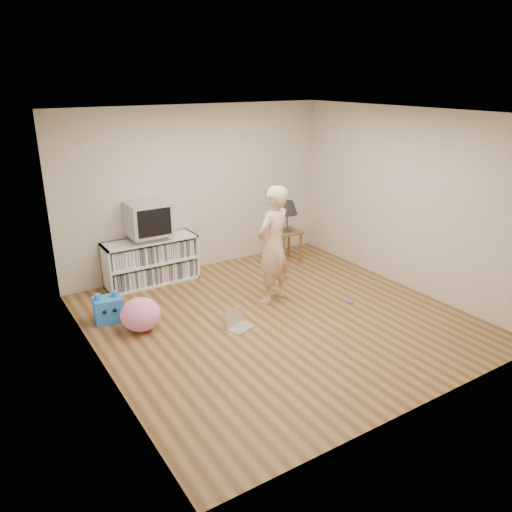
{
  "coord_description": "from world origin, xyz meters",
  "views": [
    {
      "loc": [
        -3.38,
        -4.8,
        3.01
      ],
      "look_at": [
        -0.08,
        0.4,
        0.76
      ],
      "focal_mm": 35.0,
      "sensor_mm": 36.0,
      "label": 1
    }
  ],
  "objects": [
    {
      "name": "dvd_deck",
      "position": [
        -0.93,
        2.02,
        0.73
      ],
      "size": [
        0.45,
        0.35,
        0.07
      ],
      "primitive_type": "cube",
      "color": "gray",
      "rests_on": "media_unit"
    },
    {
      "name": "laptop",
      "position": [
        -0.56,
        0.08,
        0.06
      ],
      "size": [
        0.39,
        0.35,
        0.22
      ],
      "rotation": [
        0.0,
        0.0,
        0.35
      ],
      "color": "silver",
      "rests_on": "ground"
    },
    {
      "name": "ground",
      "position": [
        0.0,
        0.0,
        0.0
      ],
      "size": [
        4.5,
        4.5,
        0.0
      ],
      "primitive_type": "plane",
      "color": "brown",
      "rests_on": "ground"
    },
    {
      "name": "playing_cards",
      "position": [
        1.15,
        -0.15,
        0.01
      ],
      "size": [
        0.09,
        0.11,
        0.02
      ],
      "primitive_type": "cube",
      "rotation": [
        0.0,
        0.0,
        -0.4
      ],
      "color": "#465ABC",
      "rests_on": "ground"
    },
    {
      "name": "walls",
      "position": [
        0.0,
        0.0,
        1.3
      ],
      "size": [
        4.52,
        4.52,
        2.6
      ],
      "color": "beige",
      "rests_on": "ground"
    },
    {
      "name": "plush_blue",
      "position": [
        -1.88,
        1.12,
        0.17
      ],
      "size": [
        0.37,
        0.33,
        0.4
      ],
      "rotation": [
        0.0,
        0.0,
        -0.11
      ],
      "color": "#2880F7",
      "rests_on": "ground"
    },
    {
      "name": "plush_pink",
      "position": [
        -1.61,
        0.66,
        0.21
      ],
      "size": [
        0.6,
        0.6,
        0.42
      ],
      "primitive_type": "ellipsoid",
      "rotation": [
        0.0,
        0.0,
        0.25
      ],
      "color": "pink",
      "rests_on": "ground"
    },
    {
      "name": "person",
      "position": [
        0.26,
        0.5,
        0.82
      ],
      "size": [
        0.7,
        0.59,
        1.65
      ],
      "primitive_type": "imported",
      "rotation": [
        0.0,
        0.0,
        3.52
      ],
      "color": "beige",
      "rests_on": "ground"
    },
    {
      "name": "side_table",
      "position": [
        1.33,
        1.65,
        0.42
      ],
      "size": [
        0.42,
        0.42,
        0.55
      ],
      "color": "brown",
      "rests_on": "ground"
    },
    {
      "name": "table_lamp",
      "position": [
        1.33,
        1.65,
        0.94
      ],
      "size": [
        0.34,
        0.34,
        0.52
      ],
      "color": "#333333",
      "rests_on": "side_table"
    },
    {
      "name": "crt_tv",
      "position": [
        -0.93,
        2.02,
        1.02
      ],
      "size": [
        0.6,
        0.53,
        0.5
      ],
      "color": "#A8A8AD",
      "rests_on": "dvd_deck"
    },
    {
      "name": "ceiling",
      "position": [
        0.0,
        0.0,
        2.6
      ],
      "size": [
        4.5,
        4.5,
        0.01
      ],
      "primitive_type": "cube",
      "color": "white",
      "rests_on": "walls"
    },
    {
      "name": "media_unit",
      "position": [
        -0.93,
        2.04,
        0.35
      ],
      "size": [
        1.4,
        0.45,
        0.7
      ],
      "color": "white",
      "rests_on": "ground"
    }
  ]
}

